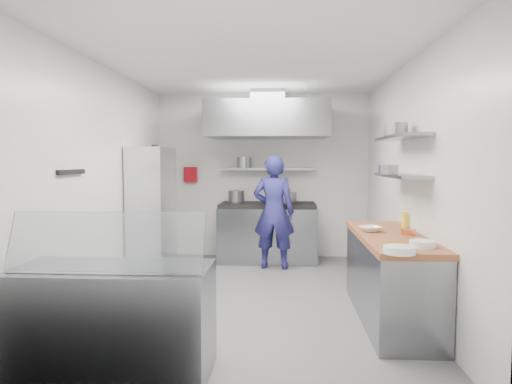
# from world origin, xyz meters

# --- Properties ---
(floor) EXTENTS (5.00, 5.00, 0.00)m
(floor) POSITION_xyz_m (0.00, 0.00, 0.00)
(floor) COLOR #4D4D4F
(floor) RESTS_ON ground
(ceiling) EXTENTS (5.00, 5.00, 0.00)m
(ceiling) POSITION_xyz_m (0.00, 0.00, 2.80)
(ceiling) COLOR silver
(ceiling) RESTS_ON wall_back
(wall_back) EXTENTS (3.60, 2.80, 0.02)m
(wall_back) POSITION_xyz_m (0.00, 2.50, 1.40)
(wall_back) COLOR white
(wall_back) RESTS_ON floor
(wall_front) EXTENTS (3.60, 2.80, 0.02)m
(wall_front) POSITION_xyz_m (0.00, -2.50, 1.40)
(wall_front) COLOR white
(wall_front) RESTS_ON floor
(wall_left) EXTENTS (2.80, 5.00, 0.02)m
(wall_left) POSITION_xyz_m (-1.80, 0.00, 1.40)
(wall_left) COLOR white
(wall_left) RESTS_ON floor
(wall_right) EXTENTS (2.80, 5.00, 0.02)m
(wall_right) POSITION_xyz_m (1.80, 0.00, 1.40)
(wall_right) COLOR white
(wall_right) RESTS_ON floor
(gas_range) EXTENTS (1.60, 0.80, 0.90)m
(gas_range) POSITION_xyz_m (0.10, 2.10, 0.45)
(gas_range) COLOR gray
(gas_range) RESTS_ON floor
(cooktop) EXTENTS (1.57, 0.78, 0.06)m
(cooktop) POSITION_xyz_m (0.10, 2.10, 0.93)
(cooktop) COLOR black
(cooktop) RESTS_ON gas_range
(stock_pot_left) EXTENTS (0.27, 0.27, 0.20)m
(stock_pot_left) POSITION_xyz_m (-0.43, 2.19, 1.06)
(stock_pot_left) COLOR slate
(stock_pot_left) RESTS_ON cooktop
(stock_pot_mid) EXTENTS (0.31, 0.31, 0.24)m
(stock_pot_mid) POSITION_xyz_m (0.32, 2.19, 1.08)
(stock_pot_mid) COLOR slate
(stock_pot_mid) RESTS_ON cooktop
(stock_pot_right) EXTENTS (0.27, 0.27, 0.16)m
(stock_pot_right) POSITION_xyz_m (0.45, 2.43, 1.04)
(stock_pot_right) COLOR slate
(stock_pot_right) RESTS_ON cooktop
(over_range_shelf) EXTENTS (1.60, 0.30, 0.04)m
(over_range_shelf) POSITION_xyz_m (0.10, 2.34, 1.52)
(over_range_shelf) COLOR gray
(over_range_shelf) RESTS_ON wall_back
(shelf_pot_a) EXTENTS (0.25, 0.25, 0.18)m
(shelf_pot_a) POSITION_xyz_m (-0.30, 2.25, 1.63)
(shelf_pot_a) COLOR slate
(shelf_pot_a) RESTS_ON over_range_shelf
(extractor_hood) EXTENTS (1.90, 1.15, 0.55)m
(extractor_hood) POSITION_xyz_m (0.10, 1.93, 2.30)
(extractor_hood) COLOR gray
(extractor_hood) RESTS_ON wall_back
(hood_duct) EXTENTS (0.55, 0.55, 0.24)m
(hood_duct) POSITION_xyz_m (0.10, 2.15, 2.68)
(hood_duct) COLOR slate
(hood_duct) RESTS_ON extractor_hood
(red_firebox) EXTENTS (0.22, 0.10, 0.26)m
(red_firebox) POSITION_xyz_m (-1.25, 2.44, 1.42)
(red_firebox) COLOR #A60D19
(red_firebox) RESTS_ON wall_back
(chef) EXTENTS (0.68, 0.49, 1.75)m
(chef) POSITION_xyz_m (0.21, 1.59, 0.88)
(chef) COLOR navy
(chef) RESTS_ON floor
(wire_rack) EXTENTS (0.50, 0.90, 1.85)m
(wire_rack) POSITION_xyz_m (-1.53, 1.06, 0.93)
(wire_rack) COLOR silver
(wire_rack) RESTS_ON floor
(rack_bin_a) EXTENTS (0.14, 0.18, 0.16)m
(rack_bin_a) POSITION_xyz_m (-1.53, 0.92, 0.80)
(rack_bin_a) COLOR white
(rack_bin_a) RESTS_ON wire_rack
(rack_bin_b) EXTENTS (0.13, 0.16, 0.14)m
(rack_bin_b) POSITION_xyz_m (-1.53, 1.45, 1.30)
(rack_bin_b) COLOR yellow
(rack_bin_b) RESTS_ON wire_rack
(rack_jar) EXTENTS (0.10, 0.10, 0.18)m
(rack_jar) POSITION_xyz_m (-1.48, 1.08, 1.80)
(rack_jar) COLOR black
(rack_jar) RESTS_ON wire_rack
(knife_strip) EXTENTS (0.04, 0.55, 0.05)m
(knife_strip) POSITION_xyz_m (-1.78, -0.90, 1.55)
(knife_strip) COLOR black
(knife_strip) RESTS_ON wall_left
(prep_counter_base) EXTENTS (0.62, 2.00, 0.84)m
(prep_counter_base) POSITION_xyz_m (1.48, -0.60, 0.42)
(prep_counter_base) COLOR gray
(prep_counter_base) RESTS_ON floor
(prep_counter_top) EXTENTS (0.65, 2.04, 0.06)m
(prep_counter_top) POSITION_xyz_m (1.48, -0.60, 0.87)
(prep_counter_top) COLOR #9B5931
(prep_counter_top) RESTS_ON prep_counter_base
(plate_stack_a) EXTENTS (0.26, 0.26, 0.06)m
(plate_stack_a) POSITION_xyz_m (1.32, -1.59, 0.93)
(plate_stack_a) COLOR white
(plate_stack_a) RESTS_ON prep_counter_top
(plate_stack_b) EXTENTS (0.22, 0.22, 0.06)m
(plate_stack_b) POSITION_xyz_m (1.59, -1.30, 0.93)
(plate_stack_b) COLOR white
(plate_stack_b) RESTS_ON prep_counter_top
(copper_pan) EXTENTS (0.15, 0.15, 0.06)m
(copper_pan) POSITION_xyz_m (1.65, -0.63, 0.93)
(copper_pan) COLOR #C46A37
(copper_pan) RESTS_ON prep_counter_top
(squeeze_bottle) EXTENTS (0.06, 0.06, 0.18)m
(squeeze_bottle) POSITION_xyz_m (1.75, -0.09, 0.99)
(squeeze_bottle) COLOR yellow
(squeeze_bottle) RESTS_ON prep_counter_top
(mixing_bowl) EXTENTS (0.28, 0.28, 0.06)m
(mixing_bowl) POSITION_xyz_m (1.30, -0.43, 0.93)
(mixing_bowl) COLOR white
(mixing_bowl) RESTS_ON prep_counter_top
(wall_shelf_lower) EXTENTS (0.30, 1.30, 0.04)m
(wall_shelf_lower) POSITION_xyz_m (1.64, -0.30, 1.50)
(wall_shelf_lower) COLOR gray
(wall_shelf_lower) RESTS_ON wall_right
(wall_shelf_upper) EXTENTS (0.30, 1.30, 0.04)m
(wall_shelf_upper) POSITION_xyz_m (1.64, -0.30, 1.92)
(wall_shelf_upper) COLOR gray
(wall_shelf_upper) RESTS_ON wall_right
(shelf_pot_c) EXTENTS (0.21, 0.21, 0.10)m
(shelf_pot_c) POSITION_xyz_m (1.48, -0.45, 1.57)
(shelf_pot_c) COLOR slate
(shelf_pot_c) RESTS_ON wall_shelf_lower
(shelf_pot_d) EXTENTS (0.26, 0.26, 0.14)m
(shelf_pot_d) POSITION_xyz_m (1.60, -0.22, 2.01)
(shelf_pot_d) COLOR slate
(shelf_pot_d) RESTS_ON wall_shelf_upper
(display_case) EXTENTS (1.50, 0.70, 0.85)m
(display_case) POSITION_xyz_m (-0.94, -2.00, 0.42)
(display_case) COLOR gray
(display_case) RESTS_ON floor
(display_glass) EXTENTS (1.47, 0.19, 0.42)m
(display_glass) POSITION_xyz_m (-0.94, -2.12, 1.07)
(display_glass) COLOR silver
(display_glass) RESTS_ON display_case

